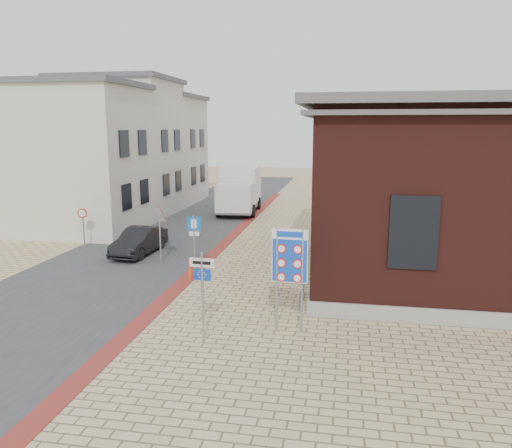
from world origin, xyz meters
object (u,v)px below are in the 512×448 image
Objects in this scene: box_truck at (240,190)px; essen_sign at (202,283)px; border_sign at (290,258)px; sedan at (139,241)px; parking_sign at (194,235)px; bollard at (190,270)px.

box_truck reaches higher than essen_sign.
border_sign is 1.19× the size of essen_sign.
border_sign is 2.59m from essen_sign.
essen_sign is at bearing -84.58° from box_truck.
sedan is 1.52× the size of parking_sign.
bollard is at bearing -88.86° from box_truck.
border_sign reaches higher than parking_sign.
bollard is (-4.30, 4.10, -1.73)m from border_sign.
box_truck is 2.47× the size of parking_sign.
parking_sign is at bearing -36.30° from sedan.
box_truck is at bearing 109.91° from border_sign.
sedan is 4.77m from parking_sign.
box_truck is 15.22m from parking_sign.
bollard is at bearing 114.18° from essen_sign.
border_sign reaches higher than sedan.
essen_sign reaches higher than parking_sign.
box_truck is 15.92m from bollard.
parking_sign is at bearing 90.00° from bollard.
box_truck is at bearing 102.25° from essen_sign.
border_sign is at bearing -41.33° from sedan.
box_truck is at bearing 95.11° from bollard.
sedan is 1.24× the size of border_sign.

